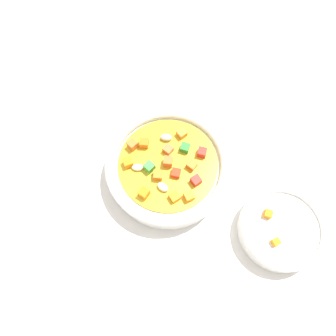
{
  "coord_description": "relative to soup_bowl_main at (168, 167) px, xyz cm",
  "views": [
    {
      "loc": [
        18.34,
        -5.63,
        50.26
      ],
      "look_at": [
        0.0,
        0.0,
        2.26
      ],
      "focal_mm": 33.72,
      "sensor_mm": 36.0,
      "label": 1
    }
  ],
  "objects": [
    {
      "name": "ground_plane",
      "position": [
        -0.0,
        0.01,
        -3.76
      ],
      "size": [
        140.0,
        140.0,
        2.0
      ],
      "primitive_type": "cube",
      "color": "silver"
    },
    {
      "name": "soup_bowl_main",
      "position": [
        0.0,
        0.0,
        0.0
      ],
      "size": [
        20.05,
        20.05,
        5.73
      ],
      "color": "white",
      "rests_on": "ground_plane"
    },
    {
      "name": "spoon",
      "position": [
        12.22,
        -14.2,
        -2.34
      ],
      "size": [
        22.71,
        4.51,
        0.99
      ],
      "rotation": [
        0.0,
        0.0,
        6.42
      ],
      "color": "silver",
      "rests_on": "ground_plane"
    },
    {
      "name": "side_bowl_small",
      "position": [
        14.59,
        13.69,
        -0.75
      ],
      "size": [
        12.86,
        12.86,
        4.25
      ],
      "color": "white",
      "rests_on": "ground_plane"
    }
  ]
}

